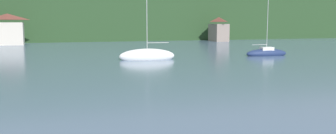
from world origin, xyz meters
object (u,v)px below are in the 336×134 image
at_px(shore_building_westcentral, 219,30).
at_px(sailboat_far_2, 147,56).
at_px(shore_building_west, 8,30).
at_px(sailboat_far_5, 266,53).

bearing_deg(shore_building_westcentral, sailboat_far_2, -126.52).
xyz_separation_m(shore_building_west, sailboat_far_5, (34.88, -36.15, -2.63)).
bearing_deg(sailboat_far_2, shore_building_westcentral, -122.56).
xyz_separation_m(shore_building_westcentral, sailboat_far_2, (-27.27, -36.82, -2.36)).
bearing_deg(shore_building_west, shore_building_westcentral, 0.87).
height_order(shore_building_westcentral, sailboat_far_5, sailboat_far_5).
xyz_separation_m(sailboat_far_2, sailboat_far_5, (16.09, -0.03, -0.08)).
height_order(shore_building_westcentral, sailboat_far_2, sailboat_far_2).
height_order(shore_building_west, sailboat_far_5, sailboat_far_5).
xyz_separation_m(shore_building_west, shore_building_westcentral, (46.05, 0.70, -0.20)).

